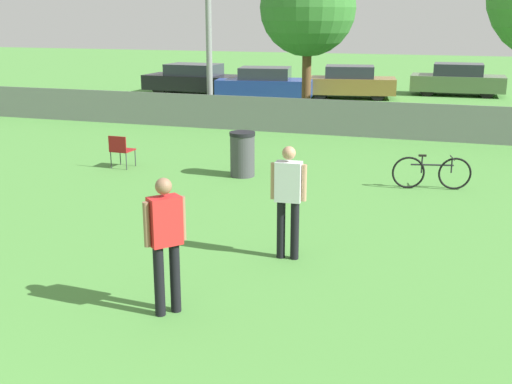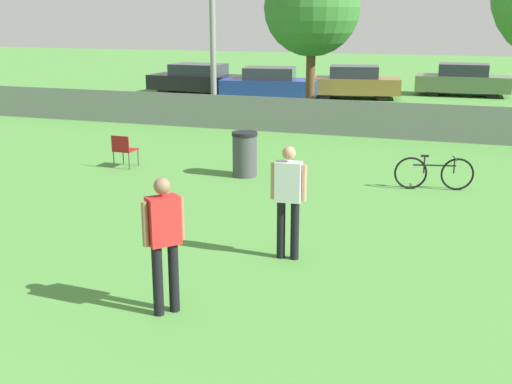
{
  "view_description": "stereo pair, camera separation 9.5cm",
  "coord_description": "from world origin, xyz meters",
  "px_view_note": "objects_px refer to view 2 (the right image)",
  "views": [
    {
      "loc": [
        5.13,
        -1.3,
        3.62
      ],
      "look_at": [
        2.29,
        7.49,
        1.05
      ],
      "focal_mm": 45.0,
      "sensor_mm": 36.0,
      "label": 1
    },
    {
      "loc": [
        5.22,
        -1.27,
        3.62
      ],
      "look_at": [
        2.29,
        7.49,
        1.05
      ],
      "focal_mm": 45.0,
      "sensor_mm": 36.0,
      "label": 2
    }
  ],
  "objects_px": {
    "tree_near_pole": "(312,8)",
    "player_thrower_red": "(164,236)",
    "player_receiver_white": "(288,195)",
    "trash_bin": "(245,154)",
    "bicycle_sideline": "(434,173)",
    "parked_car_tan": "(354,82)",
    "folding_chair_sideline": "(124,148)",
    "parked_car_dark": "(199,79)",
    "parked_car_blue": "(269,84)",
    "parked_car_olive": "(463,80)"
  },
  "relations": [
    {
      "from": "parked_car_olive",
      "to": "folding_chair_sideline",
      "type": "bearing_deg",
      "value": -113.96
    },
    {
      "from": "player_receiver_white",
      "to": "bicycle_sideline",
      "type": "distance_m",
      "value": 5.22
    },
    {
      "from": "bicycle_sideline",
      "to": "parked_car_olive",
      "type": "height_order",
      "value": "parked_car_olive"
    },
    {
      "from": "folding_chair_sideline",
      "to": "bicycle_sideline",
      "type": "relative_size",
      "value": 0.49
    },
    {
      "from": "tree_near_pole",
      "to": "trash_bin",
      "type": "distance_m",
      "value": 9.21
    },
    {
      "from": "trash_bin",
      "to": "parked_car_dark",
      "type": "bearing_deg",
      "value": 117.23
    },
    {
      "from": "player_thrower_red",
      "to": "folding_chair_sideline",
      "type": "height_order",
      "value": "player_thrower_red"
    },
    {
      "from": "player_thrower_red",
      "to": "parked_car_tan",
      "type": "height_order",
      "value": "player_thrower_red"
    },
    {
      "from": "parked_car_dark",
      "to": "parked_car_olive",
      "type": "relative_size",
      "value": 1.11
    },
    {
      "from": "parked_car_blue",
      "to": "folding_chair_sideline",
      "type": "bearing_deg",
      "value": -97.06
    },
    {
      "from": "bicycle_sideline",
      "to": "parked_car_tan",
      "type": "distance_m",
      "value": 15.34
    },
    {
      "from": "player_thrower_red",
      "to": "trash_bin",
      "type": "distance_m",
      "value": 7.11
    },
    {
      "from": "tree_near_pole",
      "to": "player_thrower_red",
      "type": "xyz_separation_m",
      "value": [
        2.0,
        -15.53,
        -2.8
      ]
    },
    {
      "from": "player_receiver_white",
      "to": "parked_car_blue",
      "type": "relative_size",
      "value": 0.4
    },
    {
      "from": "bicycle_sideline",
      "to": "parked_car_blue",
      "type": "distance_m",
      "value": 15.19
    },
    {
      "from": "tree_near_pole",
      "to": "folding_chair_sideline",
      "type": "distance_m",
      "value": 9.67
    },
    {
      "from": "player_receiver_white",
      "to": "trash_bin",
      "type": "height_order",
      "value": "player_receiver_white"
    },
    {
      "from": "tree_near_pole",
      "to": "bicycle_sideline",
      "type": "relative_size",
      "value": 3.34
    },
    {
      "from": "tree_near_pole",
      "to": "player_thrower_red",
      "type": "bearing_deg",
      "value": -82.65
    },
    {
      "from": "parked_car_dark",
      "to": "trash_bin",
      "type": "bearing_deg",
      "value": -60.55
    },
    {
      "from": "trash_bin",
      "to": "parked_car_tan",
      "type": "distance_m",
      "value": 14.87
    },
    {
      "from": "bicycle_sideline",
      "to": "parked_car_blue",
      "type": "xyz_separation_m",
      "value": [
        -7.75,
        13.06,
        0.32
      ]
    },
    {
      "from": "player_receiver_white",
      "to": "folding_chair_sideline",
      "type": "bearing_deg",
      "value": 136.56
    },
    {
      "from": "folding_chair_sideline",
      "to": "bicycle_sideline",
      "type": "distance_m",
      "value": 7.28
    },
    {
      "from": "folding_chair_sideline",
      "to": "parked_car_olive",
      "type": "xyz_separation_m",
      "value": [
        7.46,
        17.52,
        0.23
      ]
    },
    {
      "from": "parked_car_blue",
      "to": "parked_car_olive",
      "type": "relative_size",
      "value": 1.05
    },
    {
      "from": "parked_car_olive",
      "to": "parked_car_dark",
      "type": "bearing_deg",
      "value": -165.29
    },
    {
      "from": "tree_near_pole",
      "to": "bicycle_sideline",
      "type": "bearing_deg",
      "value": -60.35
    },
    {
      "from": "bicycle_sideline",
      "to": "parked_car_dark",
      "type": "bearing_deg",
      "value": 117.17
    },
    {
      "from": "bicycle_sideline",
      "to": "trash_bin",
      "type": "xyz_separation_m",
      "value": [
        -4.21,
        -0.16,
        0.16
      ]
    },
    {
      "from": "parked_car_blue",
      "to": "player_receiver_white",
      "type": "bearing_deg",
      "value": -80.91
    },
    {
      "from": "trash_bin",
      "to": "folding_chair_sideline",
      "type": "bearing_deg",
      "value": -177.24
    },
    {
      "from": "player_receiver_white",
      "to": "parked_car_olive",
      "type": "relative_size",
      "value": 0.42
    },
    {
      "from": "folding_chair_sideline",
      "to": "trash_bin",
      "type": "bearing_deg",
      "value": -175.55
    },
    {
      "from": "trash_bin",
      "to": "parked_car_olive",
      "type": "height_order",
      "value": "parked_car_olive"
    },
    {
      "from": "bicycle_sideline",
      "to": "trash_bin",
      "type": "distance_m",
      "value": 4.22
    },
    {
      "from": "folding_chair_sideline",
      "to": "bicycle_sideline",
      "type": "xyz_separation_m",
      "value": [
        7.27,
        0.31,
        -0.12
      ]
    },
    {
      "from": "folding_chair_sideline",
      "to": "parked_car_tan",
      "type": "bearing_deg",
      "value": -99.31
    },
    {
      "from": "folding_chair_sideline",
      "to": "player_thrower_red",
      "type": "bearing_deg",
      "value": 125.05
    },
    {
      "from": "parked_car_blue",
      "to": "parked_car_tan",
      "type": "height_order",
      "value": "parked_car_tan"
    },
    {
      "from": "player_thrower_red",
      "to": "parked_car_olive",
      "type": "relative_size",
      "value": 0.42
    },
    {
      "from": "bicycle_sideline",
      "to": "parked_car_blue",
      "type": "bearing_deg",
      "value": 108.4
    },
    {
      "from": "player_thrower_red",
      "to": "trash_bin",
      "type": "bearing_deg",
      "value": 52.22
    },
    {
      "from": "player_thrower_red",
      "to": "trash_bin",
      "type": "height_order",
      "value": "player_thrower_red"
    },
    {
      "from": "folding_chair_sideline",
      "to": "parked_car_tan",
      "type": "height_order",
      "value": "parked_car_tan"
    },
    {
      "from": "parked_car_olive",
      "to": "player_thrower_red",
      "type": "bearing_deg",
      "value": -97.89
    },
    {
      "from": "trash_bin",
      "to": "parked_car_blue",
      "type": "distance_m",
      "value": 13.69
    },
    {
      "from": "player_receiver_white",
      "to": "parked_car_blue",
      "type": "bearing_deg",
      "value": 104.7
    },
    {
      "from": "trash_bin",
      "to": "parked_car_olive",
      "type": "bearing_deg",
      "value": 75.79
    },
    {
      "from": "player_thrower_red",
      "to": "parked_car_dark",
      "type": "xyz_separation_m",
      "value": [
        -8.68,
        21.06,
        -0.33
      ]
    }
  ]
}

